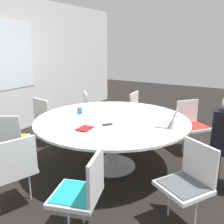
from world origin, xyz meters
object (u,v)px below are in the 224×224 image
at_px(chair_3, 92,109).
at_px(chair_8, 189,179).
at_px(chair_7, 83,189).
at_px(chair_5, 9,137).
at_px(chair_2, 140,110).
at_px(cell_phone, 107,125).
at_px(handbag, 121,123).
at_px(chair_6, 13,167).
at_px(laptop, 169,121).
at_px(chair_1, 191,122).
at_px(chair_4, 48,117).
at_px(spiral_notebook, 85,129).
at_px(coffee_cup, 80,111).

distance_m(chair_3, chair_8, 2.88).
bearing_deg(chair_3, chair_7, -10.47).
xyz_separation_m(chair_5, chair_7, (-0.53, -1.67, 0.00)).
relative_size(chair_2, chair_8, 1.00).
distance_m(cell_phone, handbag, 2.01).
bearing_deg(chair_6, laptop, -19.47).
relative_size(chair_1, chair_4, 1.00).
distance_m(chair_2, chair_4, 1.77).
distance_m(chair_4, spiral_notebook, 1.58).
height_order(chair_6, chair_8, same).
bearing_deg(laptop, chair_8, 21.30).
bearing_deg(handbag, chair_2, -98.05).
distance_m(chair_5, chair_8, 2.46).
height_order(laptop, spiral_notebook, laptop).
bearing_deg(chair_7, chair_4, 34.36).
relative_size(cell_phone, handbag, 0.42).
bearing_deg(chair_2, chair_8, 29.39).
bearing_deg(chair_7, chair_1, -25.28).
bearing_deg(chair_1, chair_7, 30.62).
xyz_separation_m(chair_1, chair_3, (-0.16, 1.90, 0.00)).
relative_size(chair_5, laptop, 2.33).
bearing_deg(laptop, chair_5, -72.87).
relative_size(chair_3, coffee_cup, 8.59).
xyz_separation_m(chair_1, coffee_cup, (-1.20, 1.41, 0.28)).
bearing_deg(spiral_notebook, chair_3, 31.80).
bearing_deg(chair_7, chair_5, 55.52).
relative_size(chair_2, spiral_notebook, 3.85).
xyz_separation_m(chair_1, handbag, (0.33, 1.52, -0.37)).
bearing_deg(handbag, cell_phone, -157.26).
bearing_deg(coffee_cup, chair_8, -110.18).
bearing_deg(laptop, spiral_notebook, -60.29).
bearing_deg(cell_phone, chair_7, -159.83).
bearing_deg(chair_5, coffee_cup, 19.48).
bearing_deg(chair_8, chair_7, 71.86).
xyz_separation_m(spiral_notebook, coffee_cup, (0.54, 0.48, 0.04)).
bearing_deg(chair_8, chair_5, 34.71).
xyz_separation_m(laptop, cell_phone, (-0.39, 0.71, -0.05)).
relative_size(chair_4, handbag, 2.38).
distance_m(chair_2, cell_phone, 1.75).
height_order(chair_2, handbag, chair_2).
bearing_deg(spiral_notebook, laptop, -51.48).
bearing_deg(chair_6, chair_8, -48.53).
distance_m(chair_4, chair_5, 1.05).
bearing_deg(chair_3, spiral_notebook, -11.46).
xyz_separation_m(chair_6, spiral_notebook, (0.83, -0.34, 0.24)).
distance_m(chair_3, coffee_cup, 1.18).
xyz_separation_m(chair_8, coffee_cup, (0.67, 1.82, 0.28)).
bearing_deg(chair_5, chair_1, 11.87).
relative_size(chair_1, spiral_notebook, 3.85).
bearing_deg(chair_1, chair_3, -46.24).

